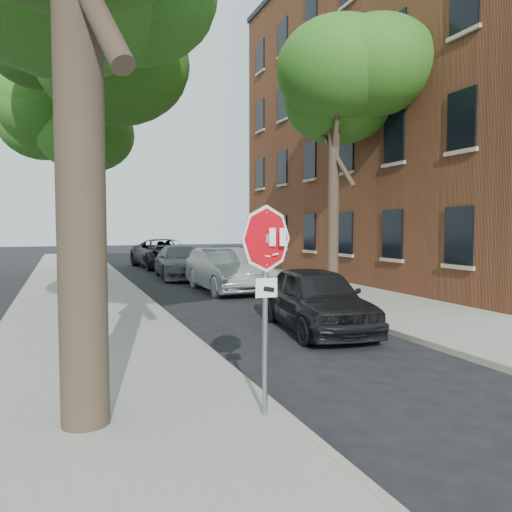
# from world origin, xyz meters

# --- Properties ---
(ground) EXTENTS (120.00, 120.00, 0.00)m
(ground) POSITION_xyz_m (0.00, 0.00, 0.00)
(ground) COLOR black
(ground) RESTS_ON ground
(sidewalk_left) EXTENTS (4.00, 55.00, 0.12)m
(sidewalk_left) POSITION_xyz_m (-2.50, 12.00, 0.06)
(sidewalk_left) COLOR gray
(sidewalk_left) RESTS_ON ground
(sidewalk_right) EXTENTS (4.00, 55.00, 0.12)m
(sidewalk_right) POSITION_xyz_m (6.00, 12.00, 0.06)
(sidewalk_right) COLOR gray
(sidewalk_right) RESTS_ON ground
(curb_left) EXTENTS (0.12, 55.00, 0.13)m
(curb_left) POSITION_xyz_m (-0.45, 12.00, 0.07)
(curb_left) COLOR #9E9384
(curb_left) RESTS_ON ground
(curb_right) EXTENTS (0.12, 55.00, 0.13)m
(curb_right) POSITION_xyz_m (3.95, 12.00, 0.07)
(curb_right) COLOR #9E9384
(curb_right) RESTS_ON ground
(apartment_building) EXTENTS (12.20, 20.20, 15.30)m
(apartment_building) POSITION_xyz_m (14.00, 14.00, 7.65)
(apartment_building) COLOR brown
(apartment_building) RESTS_ON ground
(stop_sign) EXTENTS (0.76, 0.34, 2.61)m
(stop_sign) POSITION_xyz_m (-0.70, -0.03, 1.95)
(stop_sign) COLOR gray
(stop_sign) RESTS_ON sidewalk_left
(tree_mid_a) EXTENTS (5.59, 5.19, 9.84)m
(tree_mid_a) POSITION_xyz_m (-2.62, 7.12, 7.60)
(tree_mid_a) COLOR black
(tree_mid_a) RESTS_ON sidewalk_left
(tree_mid_b) EXTENTS (5.88, 5.46, 10.36)m
(tree_mid_b) POSITION_xyz_m (-2.42, 14.12, 8.00)
(tree_mid_b) COLOR black
(tree_mid_b) RESTS_ON sidewalk_left
(tree_far) EXTENTS (5.29, 4.91, 9.33)m
(tree_far) POSITION_xyz_m (-2.72, 21.11, 7.21)
(tree_far) COLOR black
(tree_far) RESTS_ON sidewalk_left
(tree_right) EXTENTS (5.29, 4.91, 9.33)m
(tree_right) POSITION_xyz_m (5.98, 10.11, 7.21)
(tree_right) COLOR black
(tree_right) RESTS_ON sidewalk_right
(car_a) EXTENTS (2.32, 4.64, 1.52)m
(car_a) POSITION_xyz_m (2.55, 4.78, 0.76)
(car_a) COLOR black
(car_a) RESTS_ON ground
(car_b) EXTENTS (1.84, 4.97, 1.62)m
(car_b) POSITION_xyz_m (2.60, 12.21, 0.81)
(car_b) COLOR #94989B
(car_b) RESTS_ON ground
(car_c) EXTENTS (2.46, 5.43, 1.54)m
(car_c) POSITION_xyz_m (2.18, 17.63, 0.77)
(car_c) COLOR #4F5055
(car_c) RESTS_ON ground
(car_d) EXTENTS (3.29, 6.33, 1.70)m
(car_d) POSITION_xyz_m (2.48, 23.66, 0.85)
(car_d) COLOR black
(car_d) RESTS_ON ground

